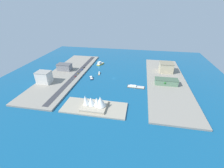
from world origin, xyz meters
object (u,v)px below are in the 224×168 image
Objects in this scene: barge_flat_brown at (135,87)px; hatchback_blue at (82,70)px; patrol_launch_navy at (91,78)px; opera_landmark at (95,103)px; ferry_yellow_fast at (100,63)px; pickup_red at (75,76)px; sedan_silver at (72,80)px; warehouse_low_gray at (64,67)px; terminal_long_green at (166,82)px; hotel_broad_white at (44,77)px; water_taxi_orange at (99,73)px; suv_black at (84,67)px; taxi_yellow_cab at (78,73)px; office_block_beige at (166,67)px.

hatchback_blue is at bearing -24.10° from barge_flat_brown.
opera_landmark is (-34.01, 91.44, 7.60)m from patrol_launch_navy.
pickup_red is at bearing 70.89° from ferry_yellow_fast.
patrol_launch_navy is 36.55m from sedan_silver.
warehouse_low_gray reaches higher than barge_flat_brown.
terminal_long_green is 9.35× the size of pickup_red.
hotel_broad_white is (74.71, 36.95, 11.62)m from patrol_launch_navy.
barge_flat_brown is 0.76× the size of terminal_long_green.
water_taxi_orange is at bearing -143.74° from hotel_broad_white.
patrol_launch_navy is 0.40× the size of terminal_long_green.
warehouse_low_gray is 6.00× the size of sedan_silver.
suv_black is at bearing -55.80° from patrol_launch_navy.
ferry_yellow_fast is 43.33m from suv_black.
sedan_silver is at bearing 73.46° from ferry_yellow_fast.
water_taxi_orange is (-12.04, 53.67, -1.48)m from ferry_yellow_fast.
water_taxi_orange is 2.91× the size of sedan_silver.
barge_flat_brown is at bearing 164.09° from taxi_yellow_cab.
ferry_yellow_fast is at bearing -30.20° from terminal_long_green.
sedan_silver is (0.72, 50.33, 0.02)m from hatchback_blue.
barge_flat_brown is 88.35m from opera_landmark.
suv_black is at bearing -150.52° from warehouse_low_gray.
warehouse_low_gray is 6.89× the size of taxi_yellow_cab.
ferry_yellow_fast is at bearing -8.68° from office_block_beige.
taxi_yellow_cab is (31.81, -13.32, 1.97)m from patrol_launch_navy.
sedan_silver is (-35.04, 43.41, -6.00)m from warehouse_low_gray.
hotel_broad_white is at bearing 8.86° from terminal_long_green.
pickup_red is at bearing 89.68° from suv_black.
water_taxi_orange is 3.39× the size of pickup_red.
hatchback_blue is at bearing -46.03° from patrol_launch_navy.
office_block_beige is 6.49× the size of pickup_red.
terminal_long_green reaches higher than sedan_silver.
terminal_long_green is at bearing 172.01° from warehouse_low_gray.
suv_black is 1.04× the size of sedan_silver.
opera_landmark is (-64.75, 136.66, 5.59)m from suv_black.
barge_flat_brown is 7.03× the size of taxi_yellow_cab.
ferry_yellow_fast reaches higher than barge_flat_brown.
terminal_long_green is at bearing -139.93° from opera_landmark.
barge_flat_brown is at bearing -125.85° from opera_landmark.
hotel_broad_white is 82.24m from hatchback_blue.
hotel_broad_white reaches higher than sedan_silver.
patrol_launch_navy is 3.72× the size of taxi_yellow_cab.
ferry_yellow_fast is at bearing -114.08° from taxi_yellow_cab.
terminal_long_green is at bearing -171.14° from hotel_broad_white.
hatchback_blue is 35.10m from pickup_red.
patrol_launch_navy is 3.77× the size of pickup_red.
terminal_long_green is 169.31m from pickup_red.
taxi_yellow_cab is (170.08, -17.08, -4.20)m from terminal_long_green.
sedan_silver is at bearing -156.79° from hotel_broad_white.
taxi_yellow_cab is at bearing -5.74° from terminal_long_green.
ferry_yellow_fast is 163.24m from terminal_long_green.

